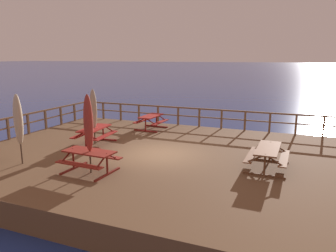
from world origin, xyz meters
TOP-DOWN VIEW (x-y plane):
  - ground_plane at (0.00, 0.00)m, footprint 600.00×600.00m
  - wooden_deck at (0.00, 0.00)m, footprint 15.75×11.60m
  - railing_waterside_far at (0.00, 5.65)m, footprint 15.55×0.10m
  - railing_side_left at (-7.73, 0.00)m, footprint 0.10×11.40m
  - picnic_table_front_right at (-3.40, 0.28)m, footprint 1.54×2.01m
  - picnic_table_back_left at (4.28, -0.19)m, footprint 1.44×2.10m
  - picnic_table_mid_centre at (-1.40, -2.91)m, footprint 1.89×1.49m
  - picnic_table_mid_left at (-2.31, 4.09)m, footprint 1.47×1.73m
  - patio_umbrella_tall_front at (-3.41, 0.29)m, footprint 0.32×0.32m
  - patio_umbrella_short_back at (-4.30, -3.11)m, footprint 0.32×0.32m
  - patio_umbrella_tall_back_right at (-1.34, -2.96)m, footprint 0.32×0.32m

SIDE VIEW (x-z plane):
  - ground_plane at x=0.00m, z-range 0.00..0.00m
  - wooden_deck at x=0.00m, z-range 0.00..0.85m
  - picnic_table_mid_left at x=-2.31m, z-range 1.01..1.79m
  - picnic_table_mid_centre at x=-1.40m, z-range 1.02..1.79m
  - picnic_table_front_right at x=-3.40m, z-range 1.02..1.80m
  - picnic_table_back_left at x=4.28m, z-range 1.02..1.80m
  - railing_side_left at x=-7.73m, z-range 1.02..2.11m
  - railing_waterside_far at x=0.00m, z-range 1.03..2.12m
  - patio_umbrella_tall_front at x=-3.41m, z-range 1.19..3.73m
  - patio_umbrella_short_back at x=-4.30m, z-range 1.21..3.84m
  - patio_umbrella_tall_back_right at x=-1.34m, z-range 1.22..3.95m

